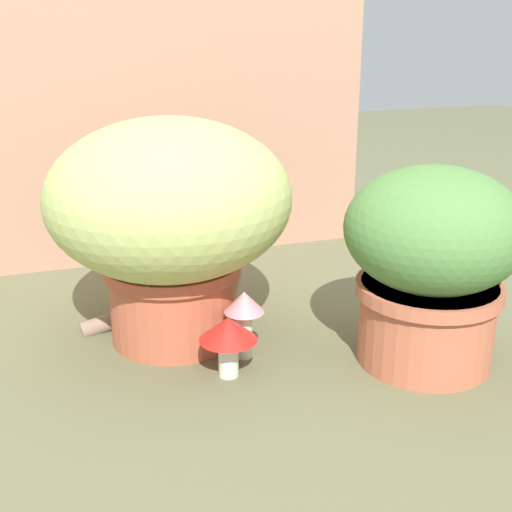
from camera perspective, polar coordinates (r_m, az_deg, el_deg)
The scene contains 7 objects.
ground_plane at distance 1.35m, azimuth -4.46°, elevation -7.86°, with size 6.00×6.00×0.00m, color #606143.
cardboard_backdrop at distance 1.77m, azimuth -9.11°, elevation 13.87°, with size 1.17×0.03×0.91m, color tan.
grass_planter at distance 1.32m, azimuth -7.22°, elevation 3.54°, with size 0.47×0.47×0.44m.
leafy_planter at distance 1.27m, azimuth 14.46°, elevation -0.24°, with size 0.32×0.32×0.37m.
cat at distance 1.42m, azimuth -5.55°, elevation -1.19°, with size 0.38×0.19×0.32m.
mushroom_ornament_red at distance 1.22m, azimuth -2.35°, elevation -6.50°, with size 0.11×0.11×0.11m.
mushroom_ornament_pink at distance 1.28m, azimuth -0.99°, elevation -4.60°, with size 0.08×0.08×0.13m.
Camera 1 is at (-0.29, -1.16, 0.62)m, focal length 47.90 mm.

